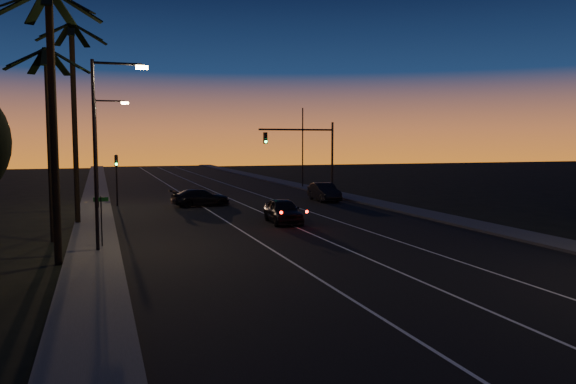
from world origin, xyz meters
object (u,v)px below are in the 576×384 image
object	(u,v)px
signal_mast	(308,147)
cross_car	(201,198)
right_car	(324,192)
lead_car	(283,211)

from	to	relation	value
signal_mast	cross_car	distance (m)	11.24
signal_mast	right_car	size ratio (longest dim) A/B	1.46
lead_car	right_car	xyz separation A→B (m)	(7.64, 11.62, -0.00)
signal_mast	right_car	world-z (taller)	signal_mast
signal_mast	right_car	bearing A→B (deg)	-65.23
signal_mast	cross_car	bearing A→B (deg)	-167.08
signal_mast	cross_car	world-z (taller)	signal_mast
lead_car	right_car	world-z (taller)	lead_car
signal_mast	right_car	xyz separation A→B (m)	(0.84, -1.81, -3.99)
signal_mast	cross_car	xyz separation A→B (m)	(-10.21, -2.34, -4.07)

